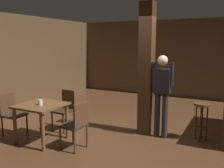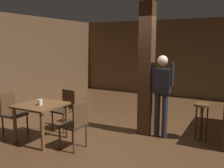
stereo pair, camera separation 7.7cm
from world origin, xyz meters
name	(u,v)px [view 1 (the left image)]	position (x,y,z in m)	size (l,w,h in m)	color
ground_plane	(131,137)	(0.00, 0.00, 0.00)	(10.80, 10.80, 0.00)	#4C301C
wall_back	(180,59)	(0.00, 4.50, 1.40)	(8.00, 0.10, 2.80)	brown
pillar	(146,70)	(0.19, 0.36, 1.40)	(0.28, 0.28, 2.80)	#422816
dining_table	(41,111)	(-1.51, -1.03, 0.62)	(0.85, 0.85, 0.76)	brown
chair_west	(11,112)	(-2.33, -1.06, 0.51)	(0.43, 0.43, 0.89)	#2D2319
chair_north	(65,108)	(-1.54, -0.23, 0.51)	(0.46, 0.46, 0.89)	#2D2319
chair_east	(76,123)	(-0.66, -1.03, 0.51)	(0.46, 0.46, 0.89)	#2D2319
napkin_cup	(40,102)	(-1.48, -1.08, 0.82)	(0.09, 0.09, 0.11)	silver
standing_person	(162,90)	(0.55, 0.29, 1.00)	(0.47, 0.22, 1.72)	black
bar_stool_near	(202,113)	(1.33, 0.48, 0.57)	(0.33, 0.33, 0.77)	#4C3319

